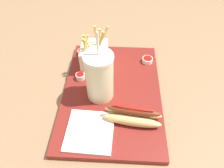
# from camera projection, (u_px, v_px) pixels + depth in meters

# --- Properties ---
(ground_plane) EXTENTS (2.40, 2.40, 0.02)m
(ground_plane) POSITION_uv_depth(u_px,v_px,m) (112.00, 96.00, 0.73)
(ground_plane) COLOR #8C6B4C
(food_tray) EXTENTS (0.47, 0.32, 0.02)m
(food_tray) POSITION_uv_depth(u_px,v_px,m) (112.00, 92.00, 0.72)
(food_tray) COLOR maroon
(food_tray) RESTS_ON ground_plane
(soda_cup) EXTENTS (0.09, 0.09, 0.23)m
(soda_cup) POSITION_uv_depth(u_px,v_px,m) (99.00, 77.00, 0.64)
(soda_cup) COLOR beige
(soda_cup) RESTS_ON food_tray
(fries_basket) EXTENTS (0.10, 0.10, 0.17)m
(fries_basket) POSITION_uv_depth(u_px,v_px,m) (95.00, 56.00, 0.76)
(fries_basket) COLOR white
(fries_basket) RESTS_ON food_tray
(hot_dog_1) EXTENTS (0.08, 0.17, 0.06)m
(hot_dog_1) POSITION_uv_depth(u_px,v_px,m) (133.00, 115.00, 0.61)
(hot_dog_1) COLOR #DBB775
(hot_dog_1) RESTS_ON food_tray
(ketchup_cup_1) EXTENTS (0.03, 0.03, 0.02)m
(ketchup_cup_1) POSITION_uv_depth(u_px,v_px,m) (80.00, 76.00, 0.74)
(ketchup_cup_1) COLOR white
(ketchup_cup_1) RESTS_ON food_tray
(ketchup_cup_2) EXTENTS (0.03, 0.03, 0.02)m
(ketchup_cup_2) POSITION_uv_depth(u_px,v_px,m) (82.00, 52.00, 0.83)
(ketchup_cup_2) COLOR white
(ketchup_cup_2) RESTS_ON food_tray
(ketchup_cup_3) EXTENTS (0.04, 0.04, 0.02)m
(ketchup_cup_3) POSITION_uv_depth(u_px,v_px,m) (147.00, 60.00, 0.80)
(ketchup_cup_3) COLOR white
(ketchup_cup_3) RESTS_ON food_tray
(napkin_stack) EXTENTS (0.14, 0.14, 0.01)m
(napkin_stack) POSITION_uv_depth(u_px,v_px,m) (90.00, 131.00, 0.60)
(napkin_stack) COLOR white
(napkin_stack) RESTS_ON food_tray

